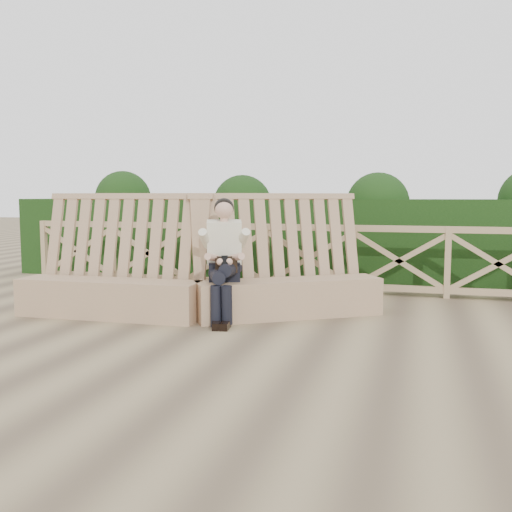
# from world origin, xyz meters

# --- Properties ---
(ground) EXTENTS (60.00, 60.00, 0.00)m
(ground) POSITION_xyz_m (0.00, 0.00, 0.00)
(ground) COLOR brown
(ground) RESTS_ON ground
(bench) EXTENTS (4.59, 2.03, 1.62)m
(bench) POSITION_xyz_m (-1.01, 1.27, 0.41)
(bench) COLOR #9D7959
(bench) RESTS_ON ground
(woman) EXTENTS (0.58, 0.98, 1.53)m
(woman) POSITION_xyz_m (-0.61, 1.10, 0.82)
(woman) COLOR black
(woman) RESTS_ON ground
(guardrail) EXTENTS (10.10, 0.09, 1.10)m
(guardrail) POSITION_xyz_m (0.00, 3.50, 0.55)
(guardrail) COLOR #9A8159
(guardrail) RESTS_ON ground
(hedge) EXTENTS (12.00, 1.20, 1.50)m
(hedge) POSITION_xyz_m (0.00, 4.70, 0.75)
(hedge) COLOR black
(hedge) RESTS_ON ground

